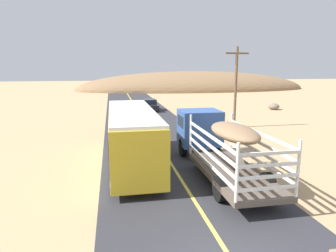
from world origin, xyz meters
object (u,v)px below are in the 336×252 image
object	(u,v)px
livestock_truck	(211,135)
power_pole_mid	(236,85)
bus	(132,136)
car_far	(150,105)
boulder_mid_field	(274,106)

from	to	relation	value
livestock_truck	power_pole_mid	size ratio (longest dim) A/B	1.31
bus	car_far	distance (m)	21.98
boulder_mid_field	bus	bearing A→B (deg)	-136.01
livestock_truck	power_pole_mid	distance (m)	11.96
livestock_truck	power_pole_mid	xyz separation A→B (m)	(5.82, 10.21, 2.20)
car_far	livestock_truck	bearing A→B (deg)	-88.55
car_far	power_pole_mid	distance (m)	14.32
bus	power_pole_mid	distance (m)	13.94
power_pole_mid	bus	bearing A→B (deg)	-137.79
power_pole_mid	boulder_mid_field	world-z (taller)	power_pole_mid
bus	car_far	xyz separation A→B (m)	(3.80, 21.63, -1.05)
livestock_truck	bus	world-z (taller)	bus
livestock_truck	boulder_mid_field	xyz separation A→B (m)	(15.81, 20.45, -1.37)
power_pole_mid	car_far	bearing A→B (deg)	117.33
livestock_truck	power_pole_mid	world-z (taller)	power_pole_mid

